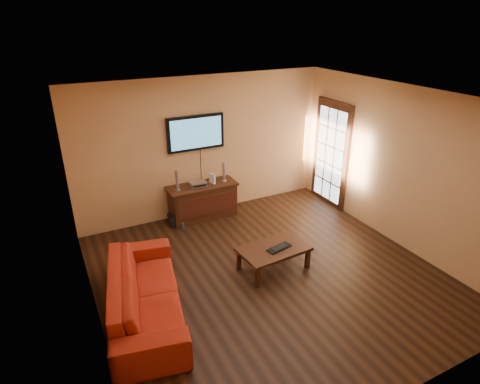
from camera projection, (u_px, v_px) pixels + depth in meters
ground_plane at (268, 274)px, 6.22m from camera, size 5.00×5.00×0.00m
room_walls at (250, 160)px, 6.04m from camera, size 5.00×5.00×5.00m
french_door at (331, 155)px, 8.19m from camera, size 0.07×1.02×2.22m
media_console at (203, 201)px, 7.83m from camera, size 1.35×0.52×0.69m
television at (196, 133)px, 7.46m from camera, size 1.11×0.08×0.66m
coffee_table at (274, 250)px, 6.23m from camera, size 1.12×0.72×0.38m
sofa at (144, 286)px, 5.24m from camera, size 1.10×2.36×0.89m
speaker_left at (177, 181)px, 7.38m from camera, size 0.11×0.11×0.40m
speaker_right at (224, 173)px, 7.80m from camera, size 0.10×0.10×0.38m
av_receiver at (198, 184)px, 7.66m from camera, size 0.33×0.25×0.07m
game_console at (212, 178)px, 7.73m from camera, size 0.08×0.15×0.20m
subwoofer at (175, 220)px, 7.63m from camera, size 0.24×0.24×0.22m
bottle at (183, 227)px, 7.39m from camera, size 0.07×0.07×0.19m
keyboard at (279, 248)px, 6.19m from camera, size 0.43×0.23×0.02m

